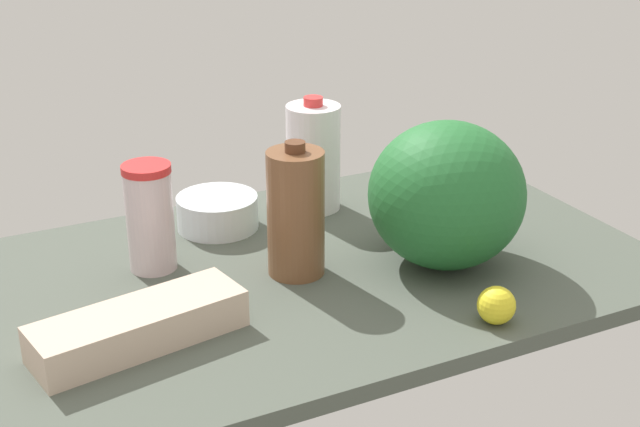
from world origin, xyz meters
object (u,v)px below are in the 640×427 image
object	(u,v)px
tumbler_cup	(150,217)
watermelon	(446,195)
milk_jug	(313,157)
chocolate_milk_jug	(296,213)
lime_by_jug	(446,163)
mixing_bowl	(217,212)
lemon_far_back	(496,305)
egg_carton	(139,326)

from	to	relation	value
tumbler_cup	watermelon	world-z (taller)	watermelon
milk_jug	chocolate_milk_jug	bearing A→B (deg)	-121.95
chocolate_milk_jug	lime_by_jug	xyz separation A→B (cm)	(51.49, 29.06, -8.48)
milk_jug	lime_by_jug	distance (cm)	36.54
mixing_bowl	lime_by_jug	bearing A→B (deg)	4.21
lemon_far_back	lime_by_jug	bearing A→B (deg)	63.01
chocolate_milk_jug	egg_carton	world-z (taller)	chocolate_milk_jug
mixing_bowl	lime_by_jug	world-z (taller)	mixing_bowl
chocolate_milk_jug	lemon_far_back	distance (cm)	38.14
mixing_bowl	lime_by_jug	xyz separation A→B (cm)	(57.18, 4.20, -0.26)
lemon_far_back	watermelon	bearing A→B (deg)	78.07
lime_by_jug	lemon_far_back	bearing A→B (deg)	-116.99
milk_jug	lemon_far_back	bearing A→B (deg)	-84.89
tumbler_cup	watermelon	xyz separation A→B (cm)	(48.26, -21.57, 3.35)
milk_jug	lime_by_jug	xyz separation A→B (cm)	(35.46, 3.36, -8.16)
watermelon	lemon_far_back	bearing A→B (deg)	-101.93
tumbler_cup	lime_by_jug	bearing A→B (deg)	12.18
watermelon	chocolate_milk_jug	distance (cm)	27.18
lemon_far_back	egg_carton	bearing A→B (deg)	160.11
lime_by_jug	mixing_bowl	bearing A→B (deg)	-175.79
tumbler_cup	egg_carton	size ratio (longest dim) A/B	0.60
milk_jug	lime_by_jug	bearing A→B (deg)	5.41
tumbler_cup	lime_by_jug	distance (cm)	76.01
chocolate_milk_jug	tumbler_cup	bearing A→B (deg)	149.81
tumbler_cup	milk_jug	xyz separation A→B (cm)	(38.52, 12.61, 1.23)
egg_carton	milk_jug	size ratio (longest dim) A/B	1.39
egg_carton	lemon_far_back	xyz separation A→B (cm)	(53.12, -19.22, 0.04)
tumbler_cup	mixing_bowl	distance (cm)	21.57
egg_carton	lemon_far_back	size ratio (longest dim) A/B	5.32
milk_jug	lime_by_jug	size ratio (longest dim) A/B	3.92
watermelon	egg_carton	distance (cm)	58.79
tumbler_cup	lime_by_jug	world-z (taller)	tumbler_cup
tumbler_cup	watermelon	bearing A→B (deg)	-24.08
egg_carton	lime_by_jug	distance (cm)	92.84
chocolate_milk_jug	lemon_far_back	xyz separation A→B (cm)	(21.07, -30.66, -8.42)
mixing_bowl	egg_carton	distance (cm)	44.86
watermelon	lemon_far_back	xyz separation A→B (cm)	(-4.69, -22.18, -10.22)
egg_carton	mixing_bowl	bearing A→B (deg)	44.03
mixing_bowl	lemon_far_back	size ratio (longest dim) A/B	2.59
egg_carton	milk_jug	distance (cm)	61.30
chocolate_milk_jug	egg_carton	bearing A→B (deg)	-160.35
watermelon	lemon_far_back	world-z (taller)	watermelon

